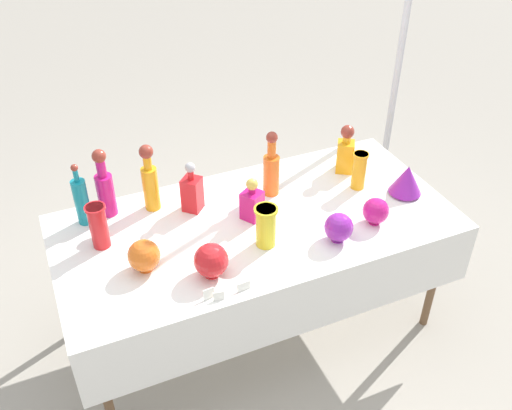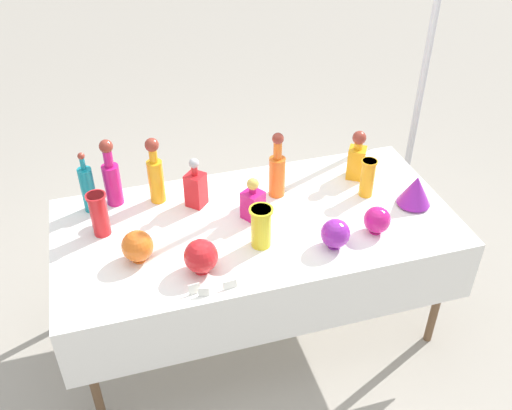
# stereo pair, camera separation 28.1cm
# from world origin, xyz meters

# --- Properties ---
(ground_plane) EXTENTS (40.00, 40.00, 0.00)m
(ground_plane) POSITION_xyz_m (0.00, 0.00, 0.00)
(ground_plane) COLOR #A0998C
(display_table) EXTENTS (2.00, 0.97, 0.76)m
(display_table) POSITION_xyz_m (0.00, -0.04, 0.70)
(display_table) COLOR white
(display_table) RESTS_ON ground
(tall_bottle_0) EXTENTS (0.09, 0.09, 0.37)m
(tall_bottle_0) POSITION_xyz_m (-0.66, 0.36, 0.92)
(tall_bottle_0) COLOR #C61972
(tall_bottle_0) RESTS_ON display_table
(tall_bottle_1) EXTENTS (0.07, 0.07, 0.34)m
(tall_bottle_1) POSITION_xyz_m (-0.79, 0.33, 0.89)
(tall_bottle_1) COLOR teal
(tall_bottle_1) RESTS_ON display_table
(tall_bottle_2) EXTENTS (0.08, 0.08, 0.37)m
(tall_bottle_2) POSITION_xyz_m (-0.44, 0.32, 0.93)
(tall_bottle_2) COLOR orange
(tall_bottle_2) RESTS_ON display_table
(tall_bottle_3) EXTENTS (0.09, 0.09, 0.37)m
(tall_bottle_3) POSITION_xyz_m (0.17, 0.20, 0.91)
(tall_bottle_3) COLOR orange
(tall_bottle_3) RESTS_ON display_table
(square_decanter_0) EXTENTS (0.13, 0.13, 0.28)m
(square_decanter_0) POSITION_xyz_m (-0.26, 0.22, 0.87)
(square_decanter_0) COLOR red
(square_decanter_0) RESTS_ON display_table
(square_decanter_1) EXTENTS (0.13, 0.13, 0.29)m
(square_decanter_1) POSITION_xyz_m (0.65, 0.23, 0.89)
(square_decanter_1) COLOR orange
(square_decanter_1) RESTS_ON display_table
(square_decanter_2) EXTENTS (0.13, 0.13, 0.23)m
(square_decanter_2) POSITION_xyz_m (-0.01, 0.04, 0.86)
(square_decanter_2) COLOR #C61972
(square_decanter_2) RESTS_ON display_table
(slender_vase_0) EXTENTS (0.10, 0.10, 0.23)m
(slender_vase_0) POSITION_xyz_m (-0.75, 0.12, 0.88)
(slender_vase_0) COLOR red
(slender_vase_0) RESTS_ON display_table
(slender_vase_1) EXTENTS (0.08, 0.08, 0.21)m
(slender_vase_1) POSITION_xyz_m (0.63, 0.06, 0.87)
(slender_vase_1) COLOR orange
(slender_vase_1) RESTS_ON display_table
(slender_vase_2) EXTENTS (0.11, 0.11, 0.21)m
(slender_vase_2) POSITION_xyz_m (-0.03, -0.18, 0.87)
(slender_vase_2) COLOR yellow
(slender_vase_2) RESTS_ON display_table
(fluted_vase_0) EXTENTS (0.17, 0.17, 0.17)m
(fluted_vase_0) POSITION_xyz_m (0.83, -0.10, 0.85)
(fluted_vase_0) COLOR purple
(fluted_vase_0) RESTS_ON display_table
(round_bowl_0) EXTENTS (0.15, 0.15, 0.15)m
(round_bowl_0) POSITION_xyz_m (-0.60, -0.13, 0.84)
(round_bowl_0) COLOR orange
(round_bowl_0) RESTS_ON display_table
(round_bowl_1) EXTENTS (0.13, 0.13, 0.14)m
(round_bowl_1) POSITION_xyz_m (0.54, -0.25, 0.83)
(round_bowl_1) COLOR #C61972
(round_bowl_1) RESTS_ON display_table
(round_bowl_2) EXTENTS (0.14, 0.14, 0.15)m
(round_bowl_2) POSITION_xyz_m (0.30, -0.29, 0.84)
(round_bowl_2) COLOR purple
(round_bowl_2) RESTS_ON display_table
(round_bowl_3) EXTENTS (0.16, 0.16, 0.16)m
(round_bowl_3) POSITION_xyz_m (-0.34, -0.28, 0.84)
(round_bowl_3) COLOR red
(round_bowl_3) RESTS_ON display_table
(price_tag_left) EXTENTS (0.05, 0.02, 0.05)m
(price_tag_left) POSITION_xyz_m (-0.40, -0.41, 0.78)
(price_tag_left) COLOR white
(price_tag_left) RESTS_ON display_table
(price_tag_center) EXTENTS (0.06, 0.02, 0.04)m
(price_tag_center) POSITION_xyz_m (-0.24, -0.42, 0.78)
(price_tag_center) COLOR white
(price_tag_center) RESTS_ON display_table
(price_tag_right) EXTENTS (0.05, 0.02, 0.04)m
(price_tag_right) POSITION_xyz_m (-0.36, -0.44, 0.78)
(price_tag_right) COLOR white
(price_tag_right) RESTS_ON display_table
(canopy_pole) EXTENTS (0.18, 0.18, 2.58)m
(canopy_pole) POSITION_xyz_m (1.26, 0.67, 1.03)
(canopy_pole) COLOR silver
(canopy_pole) RESTS_ON ground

